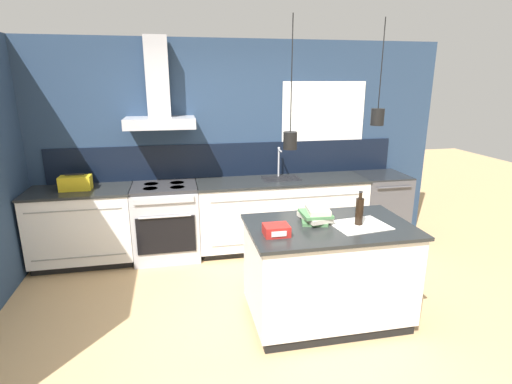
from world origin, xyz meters
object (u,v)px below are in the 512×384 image
object	(u,v)px
bottle_on_island	(359,211)
yellow_toolbox	(76,183)
oven_range	(166,221)
red_supply_box	(276,230)
book_stack	(316,215)
dishwasher	(379,207)

from	to	relation	value
bottle_on_island	yellow_toolbox	world-z (taller)	bottle_on_island
bottle_on_island	yellow_toolbox	bearing A→B (deg)	147.38
oven_range	red_supply_box	xyz separation A→B (m)	(0.92, -1.78, 0.50)
oven_range	red_supply_box	world-z (taller)	red_supply_box
bottle_on_island	book_stack	size ratio (longest dim) A/B	0.90
oven_range	book_stack	bearing A→B (deg)	-49.22
oven_range	bottle_on_island	world-z (taller)	bottle_on_island
oven_range	red_supply_box	distance (m)	2.07
book_stack	red_supply_box	size ratio (longest dim) A/B	1.66
dishwasher	bottle_on_island	distance (m)	2.13
oven_range	dishwasher	bearing A→B (deg)	0.09
red_supply_box	bottle_on_island	bearing A→B (deg)	6.35
dishwasher	book_stack	bearing A→B (deg)	-133.77
dishwasher	bottle_on_island	world-z (taller)	bottle_on_island
dishwasher	bottle_on_island	xyz separation A→B (m)	(-1.15, -1.70, 0.58)
bottle_on_island	book_stack	world-z (taller)	bottle_on_island
bottle_on_island	oven_range	bearing A→B (deg)	134.71
bottle_on_island	book_stack	xyz separation A→B (m)	(-0.34, 0.15, -0.06)
red_supply_box	book_stack	bearing A→B (deg)	29.02
dishwasher	red_supply_box	bearing A→B (deg)	-136.85
oven_range	yellow_toolbox	world-z (taller)	yellow_toolbox
red_supply_box	yellow_toolbox	bearing A→B (deg)	136.81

